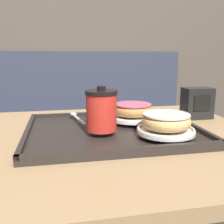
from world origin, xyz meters
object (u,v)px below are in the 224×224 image
object	(u,v)px
donut_chocolate_glazed	(166,121)
napkin_dispenser	(197,103)
spoon	(75,116)
donut_plain	(133,109)
coffee_cup_front	(101,110)

from	to	relation	value
donut_chocolate_glazed	napkin_dispenser	distance (m)	0.32
napkin_dispenser	spoon	bearing A→B (deg)	179.94
donut_chocolate_glazed	spoon	size ratio (longest dim) A/B	0.84
donut_chocolate_glazed	napkin_dispenser	size ratio (longest dim) A/B	1.16
donut_chocolate_glazed	donut_plain	xyz separation A→B (m)	(-0.04, 0.17, -0.00)
spoon	coffee_cup_front	bearing A→B (deg)	-171.60
spoon	napkin_dispenser	size ratio (longest dim) A/B	1.38
coffee_cup_front	donut_plain	xyz separation A→B (m)	(0.12, 0.11, -0.02)
coffee_cup_front	spoon	size ratio (longest dim) A/B	0.79
donut_plain	coffee_cup_front	bearing A→B (deg)	-137.54
donut_chocolate_glazed	donut_plain	distance (m)	0.17
spoon	napkin_dispenser	bearing A→B (deg)	-101.31
coffee_cup_front	donut_plain	bearing A→B (deg)	42.46
donut_chocolate_glazed	napkin_dispenser	bearing A→B (deg)	46.79
donut_plain	spoon	xyz separation A→B (m)	(-0.18, 0.06, -0.03)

